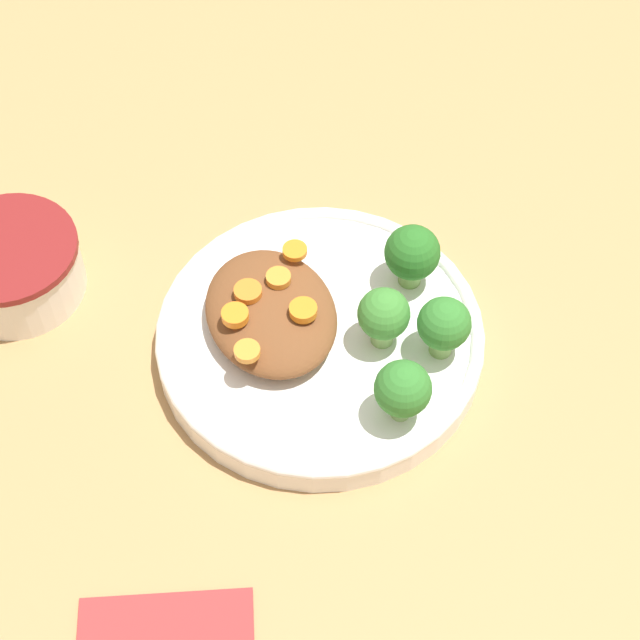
% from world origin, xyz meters
% --- Properties ---
extents(ground_plane, '(4.00, 4.00, 0.00)m').
position_xyz_m(ground_plane, '(0.00, 0.00, 0.00)').
color(ground_plane, tan).
extents(plate, '(0.24, 0.24, 0.03)m').
position_xyz_m(plate, '(0.00, 0.00, 0.01)').
color(plate, white).
rests_on(plate, ground_plane).
extents(dip_bowl, '(0.11, 0.11, 0.05)m').
position_xyz_m(dip_bowl, '(0.20, -0.14, 0.03)').
color(dip_bowl, white).
rests_on(dip_bowl, ground_plane).
extents(stew_mound, '(0.09, 0.12, 0.03)m').
position_xyz_m(stew_mound, '(0.03, -0.02, 0.04)').
color(stew_mound, brown).
rests_on(stew_mound, plate).
extents(broccoli_floret_0, '(0.04, 0.04, 0.05)m').
position_xyz_m(broccoli_floret_0, '(-0.08, -0.02, 0.05)').
color(broccoli_floret_0, '#759E51').
rests_on(broccoli_floret_0, plate).
extents(broccoli_floret_1, '(0.04, 0.04, 0.05)m').
position_xyz_m(broccoli_floret_1, '(-0.03, 0.09, 0.05)').
color(broccoli_floret_1, '#7FA85B').
rests_on(broccoli_floret_1, plate).
extents(broccoli_floret_2, '(0.04, 0.04, 0.05)m').
position_xyz_m(broccoli_floret_2, '(-0.04, 0.02, 0.05)').
color(broccoli_floret_2, '#7FA85B').
rests_on(broccoli_floret_2, plate).
extents(broccoli_floret_3, '(0.04, 0.04, 0.05)m').
position_xyz_m(broccoli_floret_3, '(-0.08, 0.05, 0.05)').
color(broccoli_floret_3, '#759E51').
rests_on(broccoli_floret_3, plate).
extents(carrot_slice_0, '(0.02, 0.02, 0.01)m').
position_xyz_m(carrot_slice_0, '(0.04, -0.03, 0.05)').
color(carrot_slice_0, orange).
rests_on(carrot_slice_0, stew_mound).
extents(carrot_slice_1, '(0.02, 0.02, 0.01)m').
position_xyz_m(carrot_slice_1, '(0.06, 0.02, 0.05)').
color(carrot_slice_1, orange).
rests_on(carrot_slice_1, stew_mound).
extents(carrot_slice_2, '(0.02, 0.02, 0.01)m').
position_xyz_m(carrot_slice_2, '(0.01, 0.00, 0.05)').
color(carrot_slice_2, orange).
rests_on(carrot_slice_2, stew_mound).
extents(carrot_slice_3, '(0.02, 0.02, 0.01)m').
position_xyz_m(carrot_slice_3, '(0.06, -0.01, 0.05)').
color(carrot_slice_3, orange).
rests_on(carrot_slice_3, stew_mound).
extents(carrot_slice_4, '(0.02, 0.02, 0.00)m').
position_xyz_m(carrot_slice_4, '(-0.00, -0.05, 0.05)').
color(carrot_slice_4, orange).
rests_on(carrot_slice_4, stew_mound).
extents(carrot_slice_5, '(0.02, 0.02, 0.01)m').
position_xyz_m(carrot_slice_5, '(0.02, -0.03, 0.05)').
color(carrot_slice_5, orange).
rests_on(carrot_slice_5, stew_mound).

